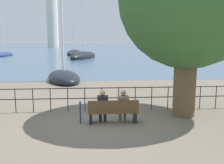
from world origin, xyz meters
TOP-DOWN VIEW (x-y plane):
  - ground_plane at (0.00, 0.00)m, footprint 1000.00×1000.00m
  - harbor_water at (0.00, 159.77)m, footprint 600.00×300.00m
  - park_bench at (0.00, -0.06)m, footprint 1.85×0.45m
  - seated_person_left at (-0.38, 0.01)m, footprint 0.39×0.35m
  - seated_person_right at (0.38, 0.01)m, footprint 0.40×0.35m
  - promenade_railing at (-0.00, 1.60)m, footprint 15.40×0.04m
  - closed_umbrella at (-1.21, -0.03)m, footprint 0.09×0.09m
  - sailboat_1 at (-4.76, 44.08)m, footprint 3.72×7.11m
  - sailboat_2 at (14.97, 36.69)m, footprint 1.88×5.56m
  - sailboat_3 at (-2.42, 33.69)m, footprint 5.59×8.99m
  - sailboat_4 at (-18.46, 41.93)m, footprint 2.59×8.03m
  - sailboat_5 at (-2.97, 9.88)m, footprint 3.59×5.56m
  - harbor_lighthouse at (-18.51, 104.39)m, footprint 4.89×4.89m

SIDE VIEW (x-z plane):
  - ground_plane at x=0.00m, z-range 0.00..0.00m
  - harbor_water at x=0.00m, z-range 0.00..0.01m
  - sailboat_4 at x=-18.46m, z-range -3.79..4.28m
  - sailboat_2 at x=14.97m, z-range -3.45..3.95m
  - sailboat_5 at x=-2.97m, z-range -4.13..4.69m
  - sailboat_1 at x=-4.76m, z-range -5.14..5.86m
  - sailboat_3 at x=-2.42m, z-range -5.23..5.97m
  - park_bench at x=0.00m, z-range -0.02..0.88m
  - closed_umbrella at x=-1.21m, z-range 0.05..0.93m
  - seated_person_right at x=0.38m, z-range 0.06..1.31m
  - seated_person_left at x=-0.38m, z-range 0.06..1.31m
  - promenade_railing at x=0.00m, z-range 0.17..1.22m
  - harbor_lighthouse at x=-18.51m, z-range -1.04..28.67m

